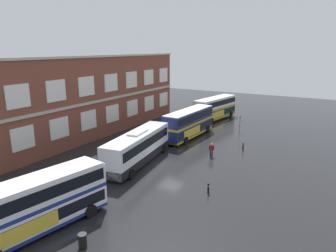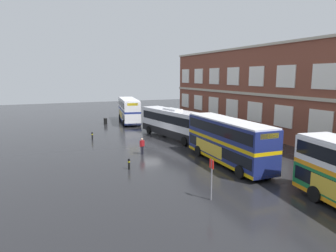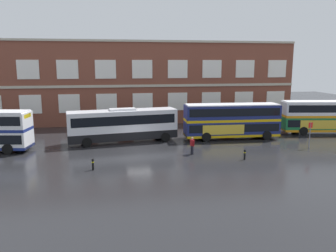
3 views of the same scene
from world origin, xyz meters
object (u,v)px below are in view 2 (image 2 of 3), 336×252
at_px(double_decker_near, 129,110).
at_px(touring_coach, 173,123).
at_px(station_litter_bin, 105,121).
at_px(safety_bollard_east, 129,164).
at_px(waiting_passenger, 142,145).
at_px(double_decker_middle, 228,141).
at_px(bus_stand_flag, 211,176).
at_px(safety_bollard_west, 92,136).

xyz_separation_m(double_decker_near, touring_coach, (14.86, 1.49, -0.24)).
xyz_separation_m(double_decker_near, station_litter_bin, (0.42, -4.17, -1.63)).
bearing_deg(touring_coach, safety_bollard_east, -40.07).
xyz_separation_m(waiting_passenger, station_litter_bin, (-20.83, 0.69, -0.41)).
relative_size(double_decker_middle, waiting_passenger, 6.53).
relative_size(touring_coach, station_litter_bin, 11.89).
height_order(bus_stand_flag, safety_bollard_west, bus_stand_flag).
height_order(touring_coach, station_litter_bin, touring_coach).
height_order(waiting_passenger, station_litter_bin, waiting_passenger).
bearing_deg(station_litter_bin, bus_stand_flag, -0.55).
xyz_separation_m(double_decker_middle, waiting_passenger, (-6.22, -6.10, -1.22)).
distance_m(double_decker_middle, bus_stand_flag, 8.64).
xyz_separation_m(double_decker_near, bus_stand_flag, (33.91, -4.49, -0.51)).
bearing_deg(waiting_passenger, safety_bollard_east, -31.69).
bearing_deg(safety_bollard_east, safety_bollard_west, -176.69).
bearing_deg(safety_bollard_west, bus_stand_flag, 9.86).
xyz_separation_m(double_decker_near, double_decker_middle, (27.47, 1.24, 0.00)).
xyz_separation_m(bus_stand_flag, safety_bollard_west, (-21.94, -3.81, -1.14)).
height_order(touring_coach, waiting_passenger, touring_coach).
bearing_deg(double_decker_middle, double_decker_near, -177.41).
bearing_deg(safety_bollard_east, double_decker_near, 163.61).
bearing_deg(safety_bollard_east, bus_stand_flag, 19.93).
xyz_separation_m(station_litter_bin, safety_bollard_east, (25.14, -3.35, -0.03)).
distance_m(touring_coach, safety_bollard_east, 14.06).
distance_m(station_litter_bin, safety_bollard_west, 12.26).
xyz_separation_m(double_decker_middle, safety_bollard_east, (-1.91, -8.76, -1.66)).
xyz_separation_m(waiting_passenger, safety_bollard_east, (4.31, -2.66, -0.44)).
xyz_separation_m(touring_coach, station_litter_bin, (-14.44, -5.65, -1.39)).
distance_m(double_decker_near, safety_bollard_east, 26.69).
relative_size(safety_bollard_west, safety_bollard_east, 1.00).
distance_m(safety_bollard_west, safety_bollard_east, 13.62).
distance_m(double_decker_middle, safety_bollard_west, 18.28).
height_order(safety_bollard_west, safety_bollard_east, same).
distance_m(waiting_passenger, safety_bollard_west, 9.91).
distance_m(waiting_passenger, bus_stand_flag, 12.68).
bearing_deg(bus_stand_flag, touring_coach, 162.59).
bearing_deg(station_litter_bin, double_decker_middle, 11.31).
bearing_deg(safety_bollard_west, double_decker_near, 145.24).
relative_size(touring_coach, safety_bollard_east, 12.89).
relative_size(touring_coach, bus_stand_flag, 4.53).
bearing_deg(double_decker_near, station_litter_bin, -84.23).
relative_size(waiting_passenger, station_litter_bin, 1.65).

